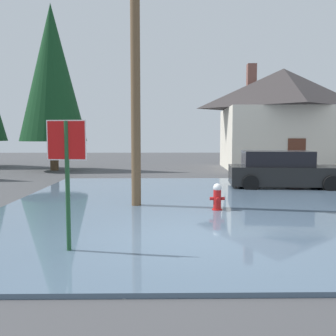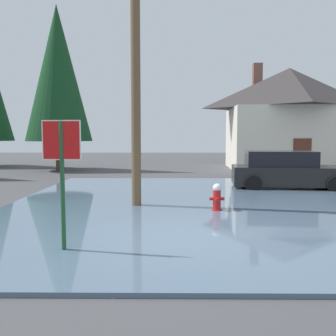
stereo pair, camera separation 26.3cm
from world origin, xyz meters
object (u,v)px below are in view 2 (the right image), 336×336
at_px(stop_sign_near, 62,159).
at_px(utility_pole, 136,68).
at_px(pine_tree_mid_left, 58,74).
at_px(parked_car, 286,171).
at_px(fire_hydrant, 217,198).
at_px(house, 288,117).

distance_m(stop_sign_near, utility_pole, 5.04).
bearing_deg(pine_tree_mid_left, parked_car, -35.14).
bearing_deg(utility_pole, parked_car, 34.93).
xyz_separation_m(fire_hydrant, utility_pole, (-2.31, 0.73, 3.70)).
bearing_deg(fire_hydrant, parked_car, 54.39).
bearing_deg(stop_sign_near, house, 61.58).
height_order(stop_sign_near, utility_pole, utility_pole).
relative_size(fire_hydrant, parked_car, 0.18).
xyz_separation_m(utility_pole, pine_tree_mid_left, (-5.98, 12.15, 1.86)).
bearing_deg(utility_pole, stop_sign_near, -101.74).
relative_size(stop_sign_near, utility_pole, 0.31).
bearing_deg(pine_tree_mid_left, utility_pole, -63.80).
distance_m(parked_car, pine_tree_mid_left, 15.17).
relative_size(fire_hydrant, utility_pole, 0.10).
distance_m(stop_sign_near, house, 19.94).
relative_size(fire_hydrant, house, 0.10).
height_order(utility_pole, parked_car, utility_pole).
distance_m(stop_sign_near, fire_hydrant, 5.01).
xyz_separation_m(parked_car, pine_tree_mid_left, (-11.64, 8.20, 5.23)).
bearing_deg(stop_sign_near, fire_hydrant, 48.37).
relative_size(stop_sign_near, fire_hydrant, 2.94).
relative_size(stop_sign_near, pine_tree_mid_left, 0.24).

